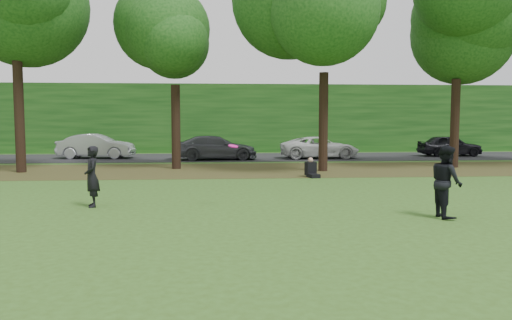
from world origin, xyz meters
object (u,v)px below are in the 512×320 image
(player_left, at_px, (92,177))
(frisbee, at_px, (233,146))
(player_right, at_px, (446,181))
(seated_person, at_px, (311,170))

(player_left, distance_m, frisbee, 4.06)
(player_left, bearing_deg, player_right, 57.23)
(player_left, height_order, seated_person, player_left)
(frisbee, distance_m, seated_person, 8.02)
(player_left, relative_size, frisbee, 4.61)
(player_left, height_order, frisbee, frisbee)
(seated_person, bearing_deg, frisbee, -131.13)
(player_right, distance_m, frisbee, 5.60)
(frisbee, bearing_deg, player_right, -18.50)
(player_right, height_order, frisbee, player_right)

